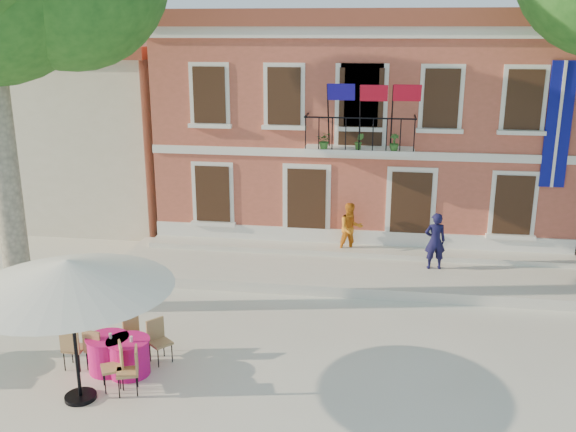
# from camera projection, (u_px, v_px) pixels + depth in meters

# --- Properties ---
(ground) EXTENTS (90.00, 90.00, 0.00)m
(ground) POSITION_uv_depth(u_px,v_px,m) (258.00, 340.00, 14.86)
(ground) COLOR beige
(ground) RESTS_ON ground
(main_building) EXTENTS (13.50, 9.59, 7.50)m
(main_building) POSITION_uv_depth(u_px,v_px,m) (364.00, 120.00, 22.99)
(main_building) COLOR #C05845
(main_building) RESTS_ON ground
(neighbor_west) EXTENTS (9.40, 9.40, 6.40)m
(neighbor_west) POSITION_uv_depth(u_px,v_px,m) (77.00, 125.00, 25.72)
(neighbor_west) COLOR beige
(neighbor_west) RESTS_ON ground
(terrace) EXTENTS (14.00, 3.40, 0.30)m
(terrace) POSITION_uv_depth(u_px,v_px,m) (354.00, 271.00, 18.71)
(terrace) COLOR silver
(terrace) RESTS_ON ground
(patio_umbrella) EXTENTS (3.88, 3.88, 2.89)m
(patio_umbrella) POSITION_uv_depth(u_px,v_px,m) (68.00, 275.00, 11.79)
(patio_umbrella) COLOR black
(patio_umbrella) RESTS_ON ground
(pedestrian_navy) EXTENTS (0.66, 0.48, 1.66)m
(pedestrian_navy) POSITION_uv_depth(u_px,v_px,m) (435.00, 241.00, 18.26)
(pedestrian_navy) COLOR #110F35
(pedestrian_navy) RESTS_ON terrace
(pedestrian_orange) EXTENTS (0.94, 0.85, 1.59)m
(pedestrian_orange) POSITION_uv_depth(u_px,v_px,m) (351.00, 228.00, 19.51)
(pedestrian_orange) COLOR orange
(pedestrian_orange) RESTS_ON terrace
(cafe_table_1) EXTENTS (1.76, 1.84, 0.95)m
(cafe_table_1) POSITION_uv_depth(u_px,v_px,m) (129.00, 355.00, 13.31)
(cafe_table_1) COLOR #E4155E
(cafe_table_1) RESTS_ON ground
(cafe_table_3) EXTENTS (1.63, 1.87, 0.95)m
(cafe_table_3) POSITION_uv_depth(u_px,v_px,m) (108.00, 352.00, 13.45)
(cafe_table_3) COLOR #E4155E
(cafe_table_3) RESTS_ON ground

